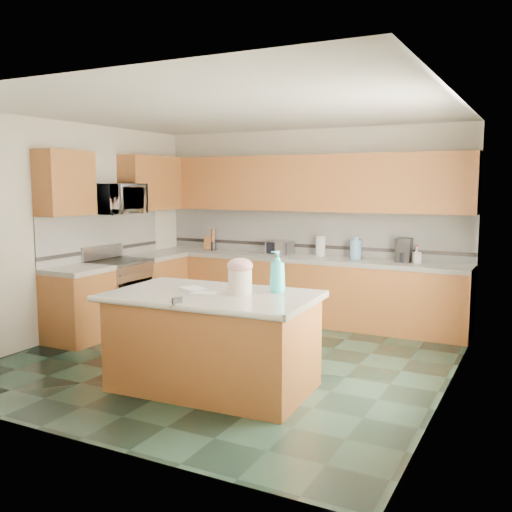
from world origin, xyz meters
The scene contains 52 objects.
floor centered at (0.00, 0.00, 0.00)m, with size 4.60×4.60×0.00m, color black.
ceiling centered at (0.00, 0.00, 2.70)m, with size 4.60×4.60×0.00m, color white.
wall_back centered at (0.00, 2.32, 1.35)m, with size 4.60×0.04×2.70m, color silver.
wall_front centered at (0.00, -2.32, 1.35)m, with size 4.60×0.04×2.70m, color silver.
wall_left centered at (-2.32, 0.00, 1.35)m, with size 0.04×4.60×2.70m, color silver.
wall_right centered at (2.32, 0.00, 1.35)m, with size 0.04×4.60×2.70m, color silver.
back_base_cab centered at (0.00, 2.00, 0.43)m, with size 4.60×0.60×0.86m, color #5C3517.
back_countertop centered at (0.00, 2.00, 0.89)m, with size 4.60×0.64×0.06m, color white.
back_upper_cab centered at (0.00, 2.13, 1.94)m, with size 4.60×0.33×0.78m, color #5C3517.
back_backsplash centered at (0.00, 2.29, 1.24)m, with size 4.60×0.02×0.63m, color silver.
back_accent_band centered at (0.00, 2.28, 1.04)m, with size 4.60×0.01×0.05m, color black.
left_base_cab_rear centered at (-2.00, 1.29, 0.43)m, with size 0.60×0.82×0.86m, color #5C3517.
left_counter_rear centered at (-2.00, 1.29, 0.89)m, with size 0.64×0.82×0.06m, color white.
left_base_cab_front centered at (-2.00, -0.24, 0.43)m, with size 0.60×0.72×0.86m, color #5C3517.
left_counter_front centered at (-2.00, -0.24, 0.89)m, with size 0.64×0.72×0.06m, color white.
left_backsplash centered at (-2.29, 0.55, 1.24)m, with size 0.02×2.30×0.63m, color silver.
left_accent_band centered at (-2.28, 0.55, 1.04)m, with size 0.01×2.30×0.05m, color black.
left_upper_cab_rear centered at (-2.13, 1.42, 1.94)m, with size 0.33×1.09×0.78m, color #5C3517.
left_upper_cab_front centered at (-2.13, -0.24, 1.94)m, with size 0.33×0.72×0.78m, color #5C3517.
range_body centered at (-2.00, 0.50, 0.44)m, with size 0.60×0.76×0.88m, color #B7B7BC.
range_oven_door centered at (-1.71, 0.50, 0.40)m, with size 0.02×0.68×0.55m, color black.
range_cooktop centered at (-2.00, 0.50, 0.90)m, with size 0.62×0.78×0.04m, color black.
range_handle centered at (-1.68, 0.50, 0.78)m, with size 0.02×0.02×0.66m, color #B7B7BC.
range_backguard centered at (-2.26, 0.50, 1.02)m, with size 0.06×0.76×0.18m, color #B7B7BC.
microwave centered at (-2.00, 0.50, 1.73)m, with size 0.73×0.50×0.41m, color #B7B7BC.
island_base centered at (0.32, -0.86, 0.43)m, with size 1.80×1.03×0.86m, color #5C3517.
island_top centered at (0.32, -0.86, 0.89)m, with size 1.90×1.13×0.06m, color white.
island_bullnose centered at (0.32, -1.43, 0.89)m, with size 0.06×0.06×1.90m, color white.
treat_jar centered at (0.58, -0.80, 1.03)m, with size 0.22×0.22×0.23m, color white.
treat_jar_lid centered at (0.58, -0.80, 1.18)m, with size 0.24×0.24×0.15m, color #D49397.
treat_jar_knob centered at (0.58, -0.80, 1.23)m, with size 0.03×0.03×0.08m, color tan.
treat_jar_knob_end_l centered at (0.54, -0.80, 1.23)m, with size 0.04×0.04×0.04m, color tan.
treat_jar_knob_end_r centered at (0.62, -0.80, 1.23)m, with size 0.04×0.04×0.04m, color tan.
soap_bottle_island centered at (0.85, -0.57, 1.12)m, with size 0.15×0.15×0.39m, color #2EB5BF.
paper_sheet_a centered at (0.25, -0.89, 0.92)m, with size 0.25×0.19×0.00m, color white.
paper_sheet_b centered at (0.02, -0.75, 0.92)m, with size 0.25×0.19×0.00m, color white.
clamp_body centered at (0.30, -1.41, 0.93)m, with size 0.03×0.09×0.08m, color black.
clamp_handle centered at (0.30, -1.47, 0.91)m, with size 0.01×0.01×0.07m, color black.
knife_block centered at (-1.55, 2.05, 1.02)m, with size 0.11×0.09×0.21m, color #472814.
utensil_crock centered at (-1.48, 2.08, 0.99)m, with size 0.11×0.11×0.13m, color black.
utensil_bundle centered at (-1.48, 2.08, 1.15)m, with size 0.06×0.06×0.19m, color #472814.
toaster_oven centered at (-0.34, 2.05, 1.02)m, with size 0.35×0.24×0.20m, color #B7B7BC.
toaster_oven_door centered at (-0.34, 1.94, 1.02)m, with size 0.31×0.01×0.16m, color black.
paper_towel centered at (0.26, 2.10, 1.06)m, with size 0.13×0.13×0.29m, color white.
paper_towel_base centered at (0.26, 2.10, 0.93)m, with size 0.19×0.19×0.01m, color #B7B7BC.
water_jug centered at (0.78, 2.06, 1.06)m, with size 0.16×0.16×0.27m, color #5F8AB1.
water_jug_neck centered at (0.78, 2.06, 1.21)m, with size 0.08×0.08×0.04m, color #5F8AB1.
coffee_maker centered at (1.42, 2.08, 1.08)m, with size 0.18×0.20×0.31m, color black.
coffee_carafe centered at (1.42, 2.03, 0.98)m, with size 0.13×0.13×0.13m, color black.
soap_bottle_back centered at (1.59, 2.05, 1.03)m, with size 0.10×0.10×0.21m, color white.
soap_back_cap centered at (1.59, 2.05, 1.15)m, with size 0.02×0.02×0.03m, color red.
window_light_proxy centered at (2.29, -0.20, 1.50)m, with size 0.02×1.40×1.10m, color white.
Camera 1 is at (3.07, -5.33, 1.93)m, focal length 40.00 mm.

